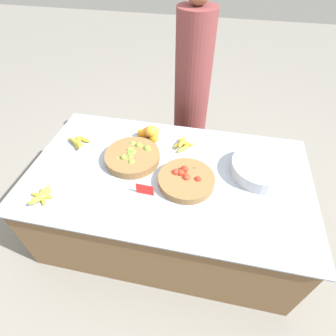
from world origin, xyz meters
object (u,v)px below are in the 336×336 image
object	(u,v)px
lime_bowl	(133,156)
tomato_basket	(186,179)
metal_bowl	(260,169)
price_sign	(145,190)
vendor_person	(192,93)

from	to	relation	value
lime_bowl	tomato_basket	bearing A→B (deg)	-19.08
metal_bowl	lime_bowl	bearing A→B (deg)	-177.23
tomato_basket	price_sign	size ratio (longest dim) A/B	3.23
tomato_basket	vendor_person	size ratio (longest dim) A/B	0.23
lime_bowl	tomato_basket	size ratio (longest dim) A/B	1.05
price_sign	vendor_person	world-z (taller)	vendor_person
metal_bowl	vendor_person	xyz separation A→B (m)	(-0.57, 0.80, 0.05)
metal_bowl	price_sign	world-z (taller)	metal_bowl
price_sign	metal_bowl	bearing A→B (deg)	27.07
tomato_basket	metal_bowl	xyz separation A→B (m)	(0.47, 0.18, 0.02)
tomato_basket	vendor_person	distance (m)	0.99
lime_bowl	price_sign	world-z (taller)	lime_bowl
tomato_basket	lime_bowl	bearing A→B (deg)	160.92
vendor_person	metal_bowl	bearing A→B (deg)	-54.49
tomato_basket	metal_bowl	world-z (taller)	tomato_basket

